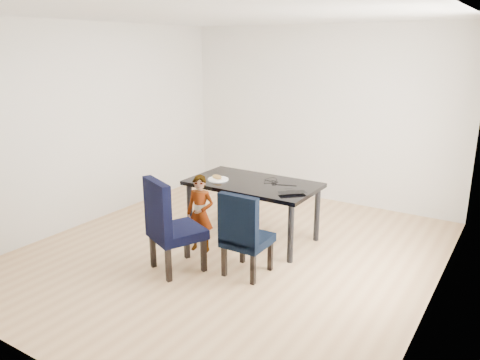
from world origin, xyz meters
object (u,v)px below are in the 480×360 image
Objects in this scene: dining_table at (253,210)px; plate at (218,179)px; chair_right at (248,233)px; chair_left at (177,224)px; child at (200,214)px; laptop at (291,192)px.

plate reaches higher than dining_table.
chair_right reaches higher than dining_table.
child is (-0.09, 0.53, -0.06)m from chair_left.
laptop is (0.94, 0.51, 0.29)m from child.
laptop is at bearing 16.53° from child.
plate is (-0.08, 0.50, 0.29)m from child.
chair_right is (0.69, 0.33, -0.06)m from chair_left.
dining_table is at bearing -57.82° from laptop.
chair_right is 0.78m from laptop.
chair_right is at bearing 33.20° from laptop.
chair_right is 1.00× the size of child.
dining_table is at bearing 20.11° from plate.
plate is at bearing 140.55° from chair_right.
child is 2.93× the size of laptop.
chair_left is at bearing -80.43° from plate.
chair_left reaches higher than laptop.
plate is (-0.42, -0.15, 0.38)m from dining_table.
chair_left is at bearing -92.56° from child.
chair_left reaches higher than child.
child reaches higher than plate.
chair_left is 0.54m from child.
laptop is at bearing -13.22° from dining_table.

